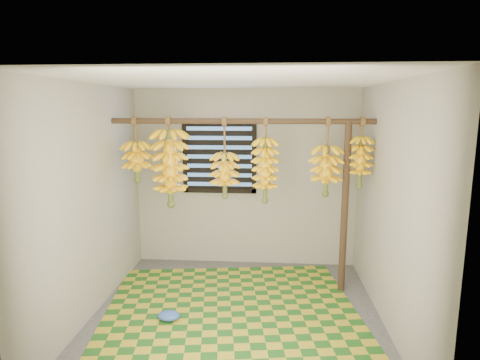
# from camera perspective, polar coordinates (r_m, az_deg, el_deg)

# --- Properties ---
(floor) EXTENTS (3.00, 3.00, 0.01)m
(floor) POSITION_cam_1_polar(r_m,az_deg,el_deg) (4.44, -0.57, -18.82)
(floor) COLOR #464646
(floor) RESTS_ON ground
(ceiling) EXTENTS (3.00, 3.00, 0.01)m
(ceiling) POSITION_cam_1_polar(r_m,az_deg,el_deg) (3.89, -0.64, 14.01)
(ceiling) COLOR silver
(ceiling) RESTS_ON wall_back
(wall_back) EXTENTS (3.00, 0.01, 2.40)m
(wall_back) POSITION_cam_1_polar(r_m,az_deg,el_deg) (5.46, 0.76, 0.22)
(wall_back) COLOR gray
(wall_back) RESTS_ON floor
(wall_left) EXTENTS (0.01, 3.00, 2.40)m
(wall_left) POSITION_cam_1_polar(r_m,az_deg,el_deg) (4.38, -20.63, -2.94)
(wall_left) COLOR gray
(wall_left) RESTS_ON floor
(wall_right) EXTENTS (0.01, 3.00, 2.40)m
(wall_right) POSITION_cam_1_polar(r_m,az_deg,el_deg) (4.15, 20.64, -3.67)
(wall_right) COLOR gray
(wall_right) RESTS_ON floor
(window) EXTENTS (1.00, 0.04, 1.00)m
(window) POSITION_cam_1_polar(r_m,az_deg,el_deg) (5.42, -2.95, 3.34)
(window) COLOR black
(window) RESTS_ON wall_back
(hanging_pole) EXTENTS (3.00, 0.06, 0.06)m
(hanging_pole) POSITION_cam_1_polar(r_m,az_deg,el_deg) (4.58, 0.14, 8.37)
(hanging_pole) COLOR #483220
(hanging_pole) RESTS_ON wall_left
(support_post) EXTENTS (0.08, 0.08, 2.00)m
(support_post) POSITION_cam_1_polar(r_m,az_deg,el_deg) (4.78, 14.66, -4.00)
(support_post) COLOR #483220
(support_post) RESTS_ON floor
(woven_mat) EXTENTS (2.93, 2.47, 0.01)m
(woven_mat) POSITION_cam_1_polar(r_m,az_deg,el_deg) (4.60, -1.32, -17.53)
(woven_mat) COLOR #1E5719
(woven_mat) RESTS_ON floor
(plastic_bag) EXTENTS (0.23, 0.17, 0.10)m
(plastic_bag) POSITION_cam_1_polar(r_m,az_deg,el_deg) (4.38, -10.09, -18.47)
(plastic_bag) COLOR #2F55B2
(plastic_bag) RESTS_ON woven_mat
(banana_bunch_a) EXTENTS (0.34, 0.34, 0.76)m
(banana_bunch_a) POSITION_cam_1_polar(r_m,az_deg,el_deg) (4.86, -14.47, 2.59)
(banana_bunch_a) COLOR brown
(banana_bunch_a) RESTS_ON hanging_pole
(banana_bunch_b) EXTENTS (0.40, 0.40, 1.05)m
(banana_bunch_b) POSITION_cam_1_polar(r_m,az_deg,el_deg) (4.76, -9.92, 1.63)
(banana_bunch_b) COLOR brown
(banana_bunch_b) RESTS_ON hanging_pole
(banana_bunch_c) EXTENTS (0.33, 0.33, 0.94)m
(banana_bunch_c) POSITION_cam_1_polar(r_m,az_deg,el_deg) (4.66, -2.17, 0.73)
(banana_bunch_c) COLOR brown
(banana_bunch_c) RESTS_ON hanging_pole
(banana_bunch_d) EXTENTS (0.29, 0.29, 0.99)m
(banana_bunch_d) POSITION_cam_1_polar(r_m,az_deg,el_deg) (4.62, 3.61, 1.41)
(banana_bunch_d) COLOR brown
(banana_bunch_d) RESTS_ON hanging_pole
(banana_bunch_e) EXTENTS (0.35, 0.35, 0.89)m
(banana_bunch_e) POSITION_cam_1_polar(r_m,az_deg,el_deg) (4.66, 12.16, 1.32)
(banana_bunch_e) COLOR brown
(banana_bunch_e) RESTS_ON hanging_pole
(banana_bunch_f) EXTENTS (0.27, 0.27, 0.80)m
(banana_bunch_f) POSITION_cam_1_polar(r_m,az_deg,el_deg) (4.71, 16.76, 2.51)
(banana_bunch_f) COLOR brown
(banana_bunch_f) RESTS_ON hanging_pole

